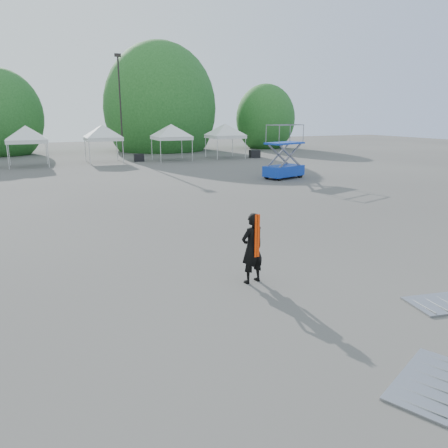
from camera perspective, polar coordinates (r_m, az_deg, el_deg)
name	(u,v)px	position (r m, az deg, el deg)	size (l,w,h in m)	color
ground	(230,248)	(14.27, 0.76, -3.18)	(120.00, 120.00, 0.00)	#474442
light_pole_east	(120,100)	(45.22, -13.42, 15.44)	(0.60, 0.25, 9.80)	black
tree_mid_w	(0,117)	(52.40, -27.22, 12.34)	(4.16, 4.16, 6.33)	#382314
tree_mid_e	(160,108)	(53.42, -8.33, 14.70)	(5.12, 5.12, 7.79)	#382314
tree_far_e	(265,119)	(56.61, 5.42, 13.52)	(3.84, 3.84, 5.84)	#382314
tent_d	(25,129)	(39.62, -24.50, 11.24)	(4.43, 4.43, 3.88)	silver
tent_e	(102,128)	(41.08, -15.60, 12.04)	(4.34, 4.34, 3.88)	silver
tent_f	(171,127)	(41.35, -6.93, 12.46)	(4.51, 4.51, 3.88)	silver
tent_g	(225,126)	(43.50, 0.16, 12.64)	(4.49, 4.49, 3.88)	silver
man	(252,248)	(11.20, 3.71, -3.16)	(0.76, 0.58, 1.85)	black
scissor_lift	(284,152)	(29.84, 7.88, 9.35)	(3.04, 2.14, 3.56)	#0B2399
barrier_left	(432,382)	(8.27, 25.53, -18.15)	(2.16, 1.69, 0.06)	gray
crate_mid	(139,158)	(41.21, -11.04, 8.50)	(0.87, 0.67, 0.67)	black
crate_east	(255,154)	(43.90, 4.03, 9.12)	(0.97, 0.76, 0.76)	black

